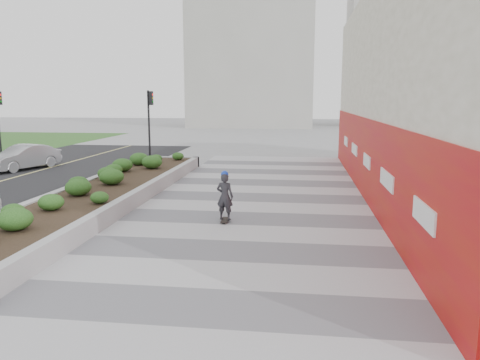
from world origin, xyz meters
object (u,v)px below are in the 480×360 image
object	(u,v)px
car_silver	(24,157)
traffic_signal_near	(150,115)
planter	(107,189)
skateboarder	(225,196)

from	to	relation	value
car_silver	traffic_signal_near	bearing A→B (deg)	52.21
planter	skateboarder	bearing A→B (deg)	-27.49
traffic_signal_near	car_silver	size ratio (longest dim) A/B	1.06
traffic_signal_near	car_silver	distance (m)	7.20
car_silver	planter	bearing A→B (deg)	-22.55
planter	car_silver	world-z (taller)	car_silver
planter	traffic_signal_near	world-z (taller)	traffic_signal_near
skateboarder	car_silver	xyz separation A→B (m)	(-12.32, 9.27, -0.15)
traffic_signal_near	skateboarder	bearing A→B (deg)	-63.32
planter	skateboarder	world-z (taller)	skateboarder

